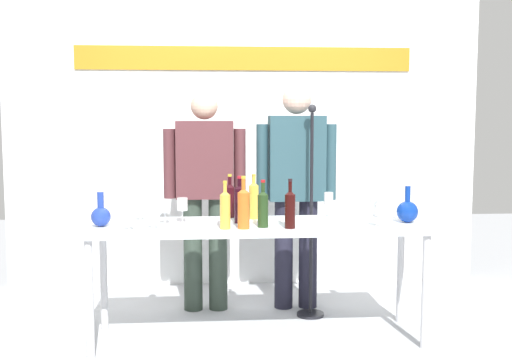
{
  "coord_description": "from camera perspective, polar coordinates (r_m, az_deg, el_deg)",
  "views": [
    {
      "loc": [
        -0.31,
        -3.95,
        1.46
      ],
      "look_at": [
        0.0,
        0.15,
        1.04
      ],
      "focal_mm": 43.37,
      "sensor_mm": 36.0,
      "label": 1
    }
  ],
  "objects": [
    {
      "name": "wine_bottle_2",
      "position": [
        3.86,
        0.65,
        -2.65
      ],
      "size": [
        0.07,
        0.07,
        0.3
      ],
      "color": "#203A19",
      "rests_on": "display_table"
    },
    {
      "name": "wine_bottle_3",
      "position": [
        3.8,
        -2.87,
        -2.74
      ],
      "size": [
        0.07,
        0.07,
        0.3
      ],
      "color": "gold",
      "rests_on": "display_table"
    },
    {
      "name": "wine_bottle_4",
      "position": [
        4.01,
        -1.53,
        -2.17
      ],
      "size": [
        0.07,
        0.07,
        0.31
      ],
      "color": "black",
      "rests_on": "display_table"
    },
    {
      "name": "wine_glass_left_5",
      "position": [
        4.01,
        -8.4,
        -2.63
      ],
      "size": [
        0.07,
        0.07,
        0.14
      ],
      "color": "white",
      "rests_on": "display_table"
    },
    {
      "name": "wine_glass_left_3",
      "position": [
        4.16,
        -10.62,
        -2.45
      ],
      "size": [
        0.07,
        0.07,
        0.15
      ],
      "color": "white",
      "rests_on": "display_table"
    },
    {
      "name": "wine_glass_right_3",
      "position": [
        4.3,
        11.46,
        -2.22
      ],
      "size": [
        0.06,
        0.06,
        0.14
      ],
      "color": "white",
      "rests_on": "display_table"
    },
    {
      "name": "wine_glass_left_2",
      "position": [
        3.82,
        -9.44,
        -2.96
      ],
      "size": [
        0.06,
        0.06,
        0.16
      ],
      "color": "white",
      "rests_on": "display_table"
    },
    {
      "name": "wine_glass_left_4",
      "position": [
        3.82,
        -11.69,
        -3.29
      ],
      "size": [
        0.07,
        0.07,
        0.14
      ],
      "color": "white",
      "rests_on": "display_table"
    },
    {
      "name": "wine_glass_left_1",
      "position": [
        4.06,
        -6.81,
        -2.37
      ],
      "size": [
        0.07,
        0.07,
        0.16
      ],
      "color": "white",
      "rests_on": "display_table"
    },
    {
      "name": "decanter_blue_left",
      "position": [
        4.01,
        -14.12,
        -3.27
      ],
      "size": [
        0.12,
        0.12,
        0.22
      ],
      "color": "#223C9F",
      "rests_on": "display_table"
    },
    {
      "name": "back_wall",
      "position": [
        5.38,
        -1.04,
        6.22
      ],
      "size": [
        4.08,
        0.11,
        3.0
      ],
      "color": "white",
      "rests_on": "ground"
    },
    {
      "name": "wine_glass_right_0",
      "position": [
        3.93,
        11.35,
        -2.88
      ],
      "size": [
        0.06,
        0.06,
        0.14
      ],
      "color": "white",
      "rests_on": "display_table"
    },
    {
      "name": "ground_plane",
      "position": [
        4.22,
        0.16,
        -14.47
      ],
      "size": [
        10.0,
        10.0,
        0.0
      ],
      "primitive_type": "plane",
      "color": "#ACAEB4"
    },
    {
      "name": "display_table",
      "position": [
        4.03,
        0.16,
        -5.03
      ],
      "size": [
        2.19,
        0.61,
        0.77
      ],
      "color": "silver",
      "rests_on": "ground"
    },
    {
      "name": "wine_glass_left_0",
      "position": [
        4.22,
        -9.22,
        -2.33
      ],
      "size": [
        0.06,
        0.06,
        0.14
      ],
      "color": "white",
      "rests_on": "display_table"
    },
    {
      "name": "wine_bottle_6",
      "position": [
        4.24,
        -2.43,
        -1.87
      ],
      "size": [
        0.07,
        0.07,
        0.3
      ],
      "color": "black",
      "rests_on": "display_table"
    },
    {
      "name": "presenter_right",
      "position": [
        4.67,
        3.74,
        -0.23
      ],
      "size": [
        0.61,
        0.22,
        1.7
      ],
      "color": "#1E1E2D",
      "rests_on": "ground"
    },
    {
      "name": "decanter_blue_right",
      "position": [
        4.16,
        13.78,
        -2.87
      ],
      "size": [
        0.14,
        0.14,
        0.24
      ],
      "color": "navy",
      "rests_on": "display_table"
    },
    {
      "name": "wine_bottle_1",
      "position": [
        3.82,
        3.16,
        -2.69
      ],
      "size": [
        0.07,
        0.07,
        0.31
      ],
      "color": "black",
      "rests_on": "display_table"
    },
    {
      "name": "wine_bottle_5",
      "position": [
        4.17,
        -0.21,
        -1.88
      ],
      "size": [
        0.07,
        0.07,
        0.3
      ],
      "color": "gold",
      "rests_on": "display_table"
    },
    {
      "name": "wine_bottle_0",
      "position": [
        3.8,
        -1.16,
        -2.59
      ],
      "size": [
        0.07,
        0.07,
        0.33
      ],
      "color": "orange",
      "rests_on": "display_table"
    },
    {
      "name": "wine_glass_right_2",
      "position": [
        4.31,
        6.71,
        -1.87
      ],
      "size": [
        0.06,
        0.06,
        0.17
      ],
      "color": "white",
      "rests_on": "display_table"
    },
    {
      "name": "presenter_left",
      "position": [
        4.63,
        -4.73,
        -0.71
      ],
      "size": [
        0.61,
        0.22,
        1.64
      ],
      "color": "#2F3C32",
      "rests_on": "ground"
    },
    {
      "name": "microphone_stand",
      "position": [
        4.54,
        5.09,
        -6.19
      ],
      "size": [
        0.2,
        0.2,
        1.55
      ],
      "color": "black",
      "rests_on": "ground"
    },
    {
      "name": "wine_glass_right_1",
      "position": [
        4.37,
        10.84,
        -2.08
      ],
      "size": [
        0.06,
        0.06,
        0.14
      ],
      "color": "white",
      "rests_on": "display_table"
    }
  ]
}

